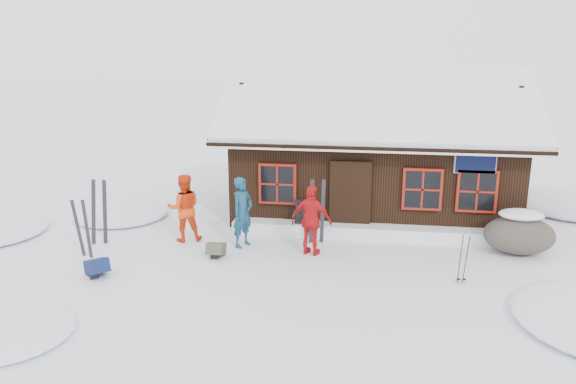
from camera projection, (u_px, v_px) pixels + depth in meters
name	position (u px, v px, depth m)	size (l,w,h in m)	color
ground	(306.00, 266.00, 13.31)	(120.00, 120.00, 0.00)	white
mountain_hut	(373.00, 160.00, 17.43)	(8.90, 6.09, 4.42)	black
snow_drift	(371.00, 231.00, 15.19)	(7.60, 0.60, 0.35)	white
snow_mounds	(377.00, 242.00, 14.85)	(20.60, 13.20, 0.48)	white
skier_teal	(243.00, 212.00, 14.36)	(0.67, 0.44, 1.84)	navy
skier_orange_left	(184.00, 208.00, 14.77)	(0.88, 0.69, 1.81)	red
skier_orange_right	(312.00, 220.00, 13.80)	(1.04, 0.43, 1.78)	red
skier_crouched	(299.00, 217.00, 15.34)	(0.49, 0.32, 1.01)	black
boulder	(519.00, 234.00, 13.99)	(1.73, 1.30, 1.01)	#534C42
ski_pair_left	(99.00, 213.00, 14.53)	(0.52, 0.14, 1.79)	black
ski_pair_mid	(83.00, 229.00, 13.72)	(0.48, 0.13, 1.51)	black
ski_pair_right	(317.00, 212.00, 14.62)	(0.43, 0.11, 1.77)	black
ski_poles	(463.00, 260.00, 12.26)	(0.21, 0.10, 1.15)	black
backpack_blue	(97.00, 269.00, 12.72)	(0.44, 0.58, 0.32)	#101D47
backpack_olive	(216.00, 251.00, 13.83)	(0.40, 0.53, 0.29)	#454531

